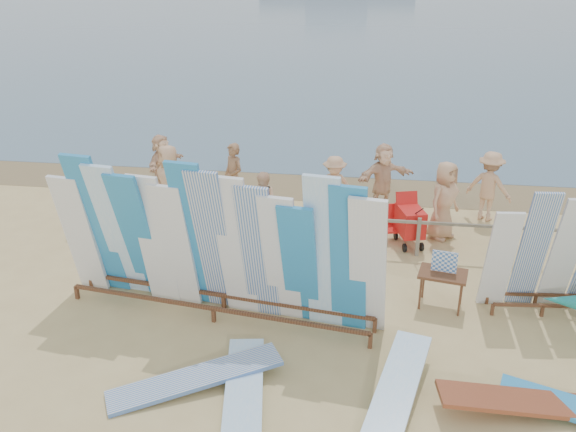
% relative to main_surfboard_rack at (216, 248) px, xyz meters
% --- Properties ---
extents(ground, '(160.00, 160.00, 0.00)m').
position_rel_main_surfboard_rack_xyz_m(ground, '(1.73, 0.00, -1.37)').
color(ground, tan).
rests_on(ground, ground).
extents(wet_sand_strip, '(40.00, 2.60, 0.01)m').
position_rel_main_surfboard_rack_xyz_m(wet_sand_strip, '(1.73, 7.20, -1.37)').
color(wet_sand_strip, olive).
rests_on(wet_sand_strip, ground).
extents(fence, '(12.08, 0.08, 0.90)m').
position_rel_main_surfboard_rack_xyz_m(fence, '(1.73, 3.00, -0.74)').
color(fence, gray).
rests_on(fence, ground).
extents(main_surfboard_rack, '(6.13, 1.66, 3.05)m').
position_rel_main_surfboard_rack_xyz_m(main_surfboard_rack, '(0.00, 0.00, 0.00)').
color(main_surfboard_rack, brown).
rests_on(main_surfboard_rack, ground).
extents(side_surfboard_rack, '(2.24, 0.84, 2.48)m').
position_rel_main_surfboard_rack_xyz_m(side_surfboard_rack, '(5.89, 1.00, -0.25)').
color(side_surfboard_rack, brown).
rests_on(side_surfboard_rack, ground).
extents(vendor_table, '(0.97, 0.77, 1.16)m').
position_rel_main_surfboard_rack_xyz_m(vendor_table, '(4.06, 0.89, -0.99)').
color(vendor_table, brown).
rests_on(vendor_table, ground).
extents(flat_board_b, '(1.19, 2.74, 0.41)m').
position_rel_main_surfboard_rack_xyz_m(flat_board_b, '(3.17, -2.03, -1.37)').
color(flat_board_b, '#9CCEFA').
rests_on(flat_board_b, ground).
extents(flat_board_c, '(2.74, 0.90, 0.37)m').
position_rel_main_surfboard_rack_xyz_m(flat_board_c, '(5.11, -1.93, -1.37)').
color(flat_board_c, brown).
rests_on(flat_board_c, ground).
extents(flat_board_e, '(2.63, 1.81, 0.28)m').
position_rel_main_surfboard_rack_xyz_m(flat_board_e, '(0.14, -2.02, -1.37)').
color(flat_board_e, silver).
rests_on(flat_board_e, ground).
extents(flat_board_a, '(1.00, 2.75, 0.24)m').
position_rel_main_surfboard_rack_xyz_m(flat_board_a, '(0.96, -2.35, -1.37)').
color(flat_board_a, '#9CCEFA').
rests_on(flat_board_a, ground).
extents(beach_chair_left, '(0.63, 0.65, 0.82)m').
position_rel_main_surfboard_rack_xyz_m(beach_chair_left, '(3.22, 3.77, -1.13)').
color(beach_chair_left, red).
rests_on(beach_chair_left, ground).
extents(beach_chair_right, '(0.53, 0.55, 0.78)m').
position_rel_main_surfboard_rack_xyz_m(beach_chair_right, '(2.10, 3.95, -1.14)').
color(beach_chair_right, red).
rests_on(beach_chair_right, ground).
extents(stroller, '(0.81, 0.99, 1.18)m').
position_rel_main_surfboard_rack_xyz_m(stroller, '(3.57, 3.53, -0.90)').
color(stroller, red).
rests_on(stroller, ground).
extents(beachgoer_5, '(1.67, 1.33, 1.77)m').
position_rel_main_surfboard_rack_xyz_m(beachgoer_5, '(2.94, 5.65, -0.49)').
color(beachgoer_5, beige).
rests_on(beachgoer_5, ground).
extents(beachgoer_3, '(1.09, 0.58, 1.61)m').
position_rel_main_surfboard_rack_xyz_m(beachgoer_3, '(1.74, 4.92, -0.56)').
color(beachgoer_3, tan).
rests_on(beachgoer_3, ground).
extents(beachgoer_2, '(0.79, 0.45, 1.55)m').
position_rel_main_surfboard_rack_xyz_m(beachgoer_2, '(0.22, 3.64, -0.60)').
color(beachgoer_2, beige).
rests_on(beachgoer_2, ground).
extents(beachgoer_1, '(0.72, 0.70, 1.78)m').
position_rel_main_surfboard_rack_xyz_m(beachgoer_1, '(-0.86, 5.06, -0.48)').
color(beachgoer_1, '#8C6042').
rests_on(beachgoer_1, ground).
extents(beachgoer_6, '(0.91, 0.98, 1.86)m').
position_rel_main_surfboard_rack_xyz_m(beachgoer_6, '(4.33, 4.06, -0.44)').
color(beachgoer_6, tan).
rests_on(beachgoer_6, ground).
extents(beachgoer_11, '(0.84, 1.66, 1.71)m').
position_rel_main_surfboard_rack_xyz_m(beachgoer_11, '(-3.05, 5.87, -0.52)').
color(beachgoer_11, beige).
rests_on(beachgoer_11, ground).
extents(beachgoer_9, '(1.23, 0.96, 1.76)m').
position_rel_main_surfboard_rack_xyz_m(beachgoer_9, '(5.54, 5.33, -0.49)').
color(beachgoer_9, tan).
rests_on(beachgoer_9, ground).
extents(beachgoer_0, '(0.85, 1.00, 1.86)m').
position_rel_main_surfboard_rack_xyz_m(beachgoer_0, '(-2.36, 4.43, -0.44)').
color(beachgoer_0, tan).
rests_on(beachgoer_0, ground).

